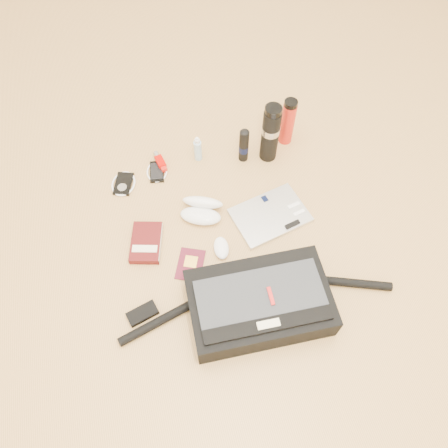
# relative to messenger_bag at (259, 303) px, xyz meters

# --- Properties ---
(ground) EXTENTS (4.00, 4.00, 0.00)m
(ground) POSITION_rel_messenger_bag_xyz_m (-0.01, 0.24, -0.06)
(ground) COLOR tan
(ground) RESTS_ON ground
(messenger_bag) EXTENTS (0.99, 0.32, 0.14)m
(messenger_bag) POSITION_rel_messenger_bag_xyz_m (0.00, 0.00, 0.00)
(messenger_bag) COLOR black
(messenger_bag) RESTS_ON ground
(laptop) EXTENTS (0.32, 0.26, 0.03)m
(laptop) POSITION_rel_messenger_bag_xyz_m (0.17, 0.36, -0.05)
(laptop) COLOR silver
(laptop) RESTS_ON ground
(book) EXTENTS (0.16, 0.20, 0.03)m
(book) POSITION_rel_messenger_bag_xyz_m (-0.34, 0.36, -0.05)
(book) COLOR #4A0E0F
(book) RESTS_ON ground
(passport) EXTENTS (0.14, 0.16, 0.01)m
(passport) POSITION_rel_messenger_bag_xyz_m (-0.19, 0.23, -0.06)
(passport) COLOR #541020
(passport) RESTS_ON ground
(mouse) EXTENTS (0.07, 0.10, 0.03)m
(mouse) POSITION_rel_messenger_bag_xyz_m (-0.06, 0.26, -0.05)
(mouse) COLOR white
(mouse) RESTS_ON ground
(sunglasses_case) EXTENTS (0.21, 0.19, 0.09)m
(sunglasses_case) POSITION_rel_messenger_bag_xyz_m (-0.10, 0.44, -0.03)
(sunglasses_case) COLOR white
(sunglasses_case) RESTS_ON ground
(ipod) EXTENTS (0.13, 0.13, 0.01)m
(ipod) POSITION_rel_messenger_bag_xyz_m (-0.38, 0.67, -0.06)
(ipod) COLOR black
(ipod) RESTS_ON ground
(phone) EXTENTS (0.10, 0.12, 0.01)m
(phone) POSITION_rel_messenger_bag_xyz_m (-0.23, 0.70, -0.06)
(phone) COLOR black
(phone) RESTS_ON ground
(inhaler) EXTENTS (0.04, 0.11, 0.03)m
(inhaler) POSITION_rel_messenger_bag_xyz_m (-0.21, 0.74, -0.05)
(inhaler) COLOR #B30500
(inhaler) RESTS_ON ground
(spray_bottle) EXTENTS (0.04, 0.04, 0.13)m
(spray_bottle) POSITION_rel_messenger_bag_xyz_m (-0.04, 0.73, -0.01)
(spray_bottle) COLOR #9FC3DB
(spray_bottle) RESTS_ON ground
(aerosol_can) EXTENTS (0.04, 0.04, 0.17)m
(aerosol_can) POSITION_rel_messenger_bag_xyz_m (0.14, 0.68, 0.02)
(aerosol_can) COLOR black
(aerosol_can) RESTS_ON ground
(thermos_black) EXTENTS (0.10, 0.10, 0.28)m
(thermos_black) POSITION_rel_messenger_bag_xyz_m (0.25, 0.66, 0.08)
(thermos_black) COLOR black
(thermos_black) RESTS_ON ground
(thermos_red) EXTENTS (0.06, 0.06, 0.23)m
(thermos_red) POSITION_rel_messenger_bag_xyz_m (0.36, 0.73, 0.05)
(thermos_red) COLOR red
(thermos_red) RESTS_ON ground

